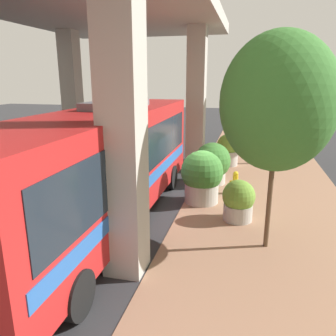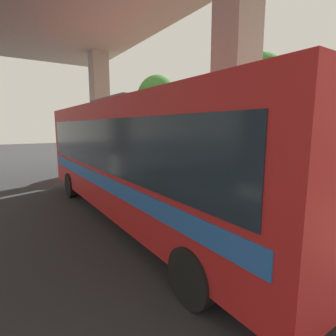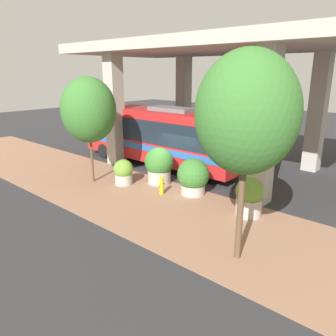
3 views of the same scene
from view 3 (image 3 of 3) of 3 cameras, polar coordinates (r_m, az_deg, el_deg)
name	(u,v)px [view 3 (image 3 of 3)]	position (r m, az deg, el deg)	size (l,w,h in m)	color
ground_plane	(170,181)	(18.30, 0.26, -2.31)	(80.00, 80.00, 0.00)	#2D2D30
sidewalk_strip	(129,196)	(16.30, -6.73, -4.80)	(6.00, 40.00, 0.02)	#936B51
overpass	(214,59)	(20.52, 8.07, 18.34)	(9.40, 18.21, 7.60)	#ADA89E
bus	(158,134)	(21.06, -1.72, 6.01)	(2.74, 11.81, 3.83)	#B21E1E
fire_hydrant	(161,185)	(16.21, -1.15, -3.05)	(0.45, 0.22, 0.94)	gold
planter_front	(159,165)	(17.69, -1.55, 0.44)	(1.57, 1.57, 1.99)	#ADA89E
planter_middle	(123,172)	(17.79, -7.77, -0.71)	(1.06, 1.06, 1.38)	#ADA89E
planter_back	(193,177)	(16.15, 4.41, -1.55)	(1.59, 1.59, 1.83)	#ADA89E
planter_extra	(249,197)	(14.17, 13.96, -4.89)	(1.17, 1.17, 1.69)	#ADA89E
street_tree_near	(89,110)	(17.88, -13.65, 9.78)	(2.88, 2.88, 5.68)	brown
street_tree_far	(247,113)	(9.84, 13.56, 9.21)	(3.04, 3.04, 6.56)	brown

